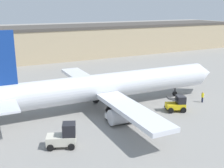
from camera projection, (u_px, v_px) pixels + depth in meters
The scene contains 7 objects.
ground_plane at pixel (112, 106), 39.79m from camera, with size 400.00×400.00×0.00m, color gray.
terminal_building at pixel (88, 40), 80.17m from camera, with size 98.67×15.33×8.50m.
airplane at pixel (106, 86), 38.57m from camera, with size 37.32×29.59×11.12m.
ground_crew_worker at pixel (203, 97), 41.16m from camera, with size 0.35×0.35×1.61m.
baggage_tug at pixel (121, 113), 34.54m from camera, with size 3.17×1.97×1.99m.
belt_loader_truck at pixel (177, 104), 37.73m from camera, with size 3.01×2.64×2.11m.
pushback_tug at pixel (64, 136), 28.06m from camera, with size 3.28×2.71×2.51m.
Camera 1 is at (-17.31, -33.25, 13.72)m, focal length 45.00 mm.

